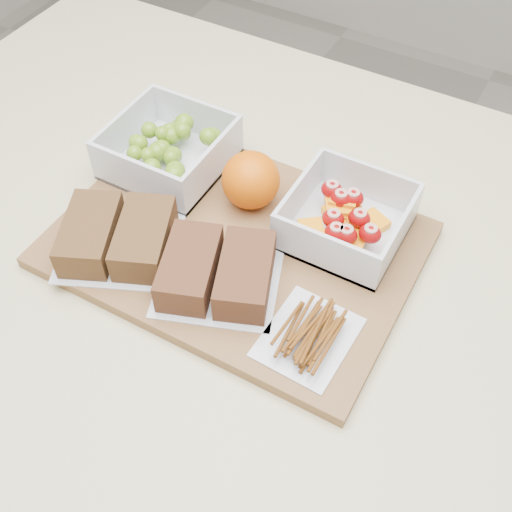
% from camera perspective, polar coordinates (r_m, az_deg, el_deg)
% --- Properties ---
extents(counter, '(1.20, 0.90, 0.90)m').
position_cam_1_polar(counter, '(1.15, -0.94, -15.43)').
color(counter, beige).
rests_on(counter, ground).
extents(cutting_board, '(0.42, 0.30, 0.02)m').
position_cam_1_polar(cutting_board, '(0.78, -1.84, 1.01)').
color(cutting_board, brown).
rests_on(cutting_board, counter).
extents(grape_container, '(0.14, 0.14, 0.06)m').
position_cam_1_polar(grape_container, '(0.85, -7.65, 9.38)').
color(grape_container, silver).
rests_on(grape_container, cutting_board).
extents(fruit_container, '(0.13, 0.13, 0.06)m').
position_cam_1_polar(fruit_container, '(0.77, 7.99, 3.20)').
color(fruit_container, silver).
rests_on(fruit_container, cutting_board).
extents(orange, '(0.07, 0.07, 0.07)m').
position_cam_1_polar(orange, '(0.79, -0.47, 6.76)').
color(orange, '#EC6105').
rests_on(orange, cutting_board).
extents(sandwich_bag_left, '(0.18, 0.17, 0.04)m').
position_cam_1_polar(sandwich_bag_left, '(0.76, -12.22, 1.68)').
color(sandwich_bag_left, silver).
rests_on(sandwich_bag_left, cutting_board).
extents(sandwich_bag_center, '(0.17, 0.16, 0.04)m').
position_cam_1_polar(sandwich_bag_center, '(0.71, -3.45, -1.41)').
color(sandwich_bag_center, silver).
rests_on(sandwich_bag_center, cutting_board).
extents(pretzel_bag, '(0.09, 0.11, 0.02)m').
position_cam_1_polar(pretzel_bag, '(0.68, 4.71, -6.73)').
color(pretzel_bag, silver).
rests_on(pretzel_bag, cutting_board).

